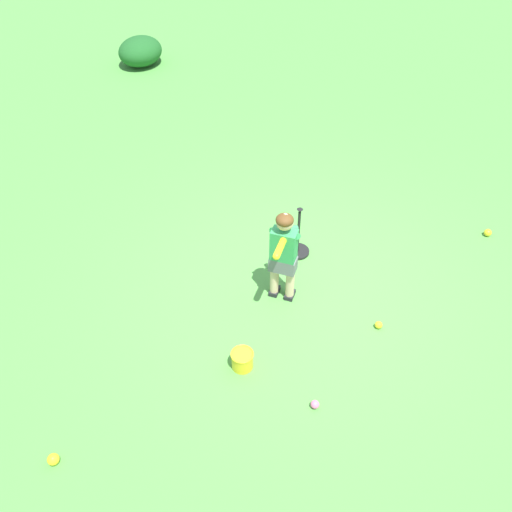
{
  "coord_description": "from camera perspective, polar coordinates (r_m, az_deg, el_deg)",
  "views": [
    {
      "loc": [
        -3.9,
        -1.2,
        4.11
      ],
      "look_at": [
        -0.19,
        0.55,
        0.45
      ],
      "focal_mm": 37.74,
      "sensor_mm": 36.0,
      "label": 1
    }
  ],
  "objects": [
    {
      "name": "ground_plane",
      "position": [
        5.79,
        5.77,
        -3.73
      ],
      "size": [
        40.0,
        40.0,
        0.0
      ],
      "primitive_type": "plane",
      "color": "#519942"
    },
    {
      "name": "toy_bucket",
      "position": [
        5.05,
        -1.46,
        -10.91
      ],
      "size": [
        0.22,
        0.22,
        0.19
      ],
      "color": "yellow",
      "rests_on": "ground"
    },
    {
      "name": "child_batter",
      "position": [
        5.27,
        2.95,
        0.67
      ],
      "size": [
        0.63,
        0.33,
        1.08
      ],
      "color": "#232328",
      "rests_on": "ground"
    },
    {
      "name": "play_ball_near_batter",
      "position": [
        7.0,
        23.35,
        2.29
      ],
      "size": [
        0.09,
        0.09,
        0.09
      ],
      "primitive_type": "sphere",
      "color": "yellow",
      "rests_on": "ground"
    },
    {
      "name": "batting_tee",
      "position": [
        6.17,
        4.42,
        1.12
      ],
      "size": [
        0.28,
        0.28,
        0.62
      ],
      "color": "black",
      "rests_on": "ground"
    },
    {
      "name": "play_ball_midfield",
      "position": [
        4.86,
        -20.69,
        -19.52
      ],
      "size": [
        0.1,
        0.1,
        0.1
      ],
      "primitive_type": "sphere",
      "color": "yellow",
      "rests_on": "ground"
    },
    {
      "name": "play_ball_behind_batter",
      "position": [
        4.87,
        6.26,
        -15.37
      ],
      "size": [
        0.08,
        0.08,
        0.08
      ],
      "primitive_type": "sphere",
      "color": "pink",
      "rests_on": "ground"
    },
    {
      "name": "shrub_right_background",
      "position": [
        11.03,
        -12.16,
        20.46
      ],
      "size": [
        0.89,
        0.77,
        0.52
      ],
      "primitive_type": "ellipsoid",
      "color": "#1E5B23",
      "rests_on": "ground"
    },
    {
      "name": "play_ball_center_lawn",
      "position": [
        5.53,
        12.86,
        -7.14
      ],
      "size": [
        0.08,
        0.08,
        0.08
      ],
      "primitive_type": "sphere",
      "color": "yellow",
      "rests_on": "ground"
    }
  ]
}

